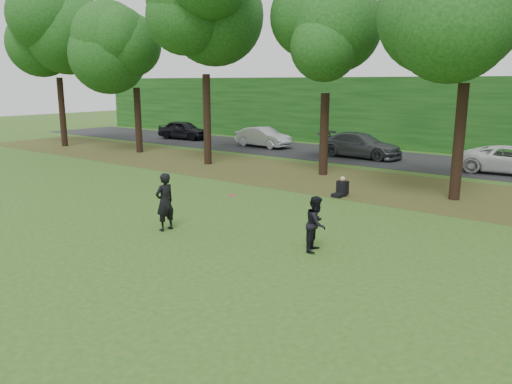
# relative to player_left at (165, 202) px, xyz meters

# --- Properties ---
(ground) EXTENTS (120.00, 120.00, 0.00)m
(ground) POSITION_rel_player_left_xyz_m (2.09, -2.27, -0.93)
(ground) COLOR #275119
(ground) RESTS_ON ground
(leaf_litter) EXTENTS (60.00, 7.00, 0.01)m
(leaf_litter) POSITION_rel_player_left_xyz_m (2.09, 10.73, -0.93)
(leaf_litter) COLOR #402D16
(leaf_litter) RESTS_ON ground
(street) EXTENTS (70.00, 7.00, 0.02)m
(street) POSITION_rel_player_left_xyz_m (2.09, 18.73, -0.92)
(street) COLOR black
(street) RESTS_ON ground
(far_hedge) EXTENTS (70.00, 3.00, 5.00)m
(far_hedge) POSITION_rel_player_left_xyz_m (2.09, 24.73, 1.57)
(far_hedge) COLOR #123F12
(far_hedge) RESTS_ON ground
(player_left) EXTENTS (0.49, 0.71, 1.87)m
(player_left) POSITION_rel_player_left_xyz_m (0.00, 0.00, 0.00)
(player_left) COLOR black
(player_left) RESTS_ON ground
(player_right) EXTENTS (0.77, 0.89, 1.57)m
(player_right) POSITION_rel_player_left_xyz_m (4.85, 1.21, -0.15)
(player_right) COLOR black
(player_right) RESTS_ON ground
(parked_cars) EXTENTS (39.08, 3.53, 1.53)m
(parked_cars) POSITION_rel_player_left_xyz_m (-2.09, 18.17, -0.19)
(parked_cars) COLOR black
(parked_cars) RESTS_ON street
(frisbee) EXTENTS (0.32, 0.32, 0.11)m
(frisbee) POSITION_rel_player_left_xyz_m (2.47, 0.40, 0.49)
(frisbee) COLOR #E61349
(frisbee) RESTS_ON ground
(seated_person) EXTENTS (0.46, 0.76, 0.83)m
(seated_person) POSITION_rel_player_left_xyz_m (2.18, 7.78, -0.62)
(seated_person) COLOR black
(seated_person) RESTS_ON ground
(tree_line) EXTENTS (55.30, 7.90, 12.31)m
(tree_line) POSITION_rel_player_left_xyz_m (1.75, 10.67, 6.91)
(tree_line) COLOR black
(tree_line) RESTS_ON ground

